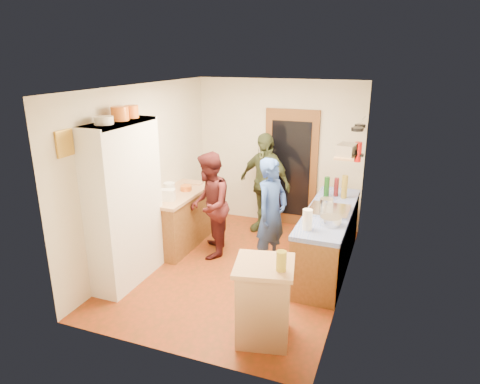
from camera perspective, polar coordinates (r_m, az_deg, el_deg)
The scene contains 44 objects.
floor at distance 6.39m, azimuth -0.26°, elevation -10.19°, with size 3.00×4.00×0.02m, color maroon.
ceiling at distance 5.64m, azimuth -0.29°, elevation 13.97°, with size 3.00×4.00×0.02m, color silver.
wall_back at distance 7.73m, azimuth 5.13°, elevation 5.18°, with size 3.00×0.02×2.60m, color beige.
wall_front at distance 4.19m, azimuth -10.30°, elevation -6.37°, with size 3.00×0.02×2.60m, color beige.
wall_left at distance 6.56m, azimuth -12.69°, elevation 2.47°, with size 0.02×4.00×2.60m, color beige.
wall_right at distance 5.54m, azimuth 14.45°, elevation -0.51°, with size 0.02×4.00×2.60m, color beige.
door_frame at distance 7.69m, azimuth 6.79°, elevation 3.14°, with size 0.95×0.06×2.10m, color brown.
door_glass at distance 7.66m, azimuth 6.72°, elevation 3.07°, with size 0.70×0.02×1.70m, color black.
hutch_body at distance 5.87m, azimuth -15.08°, elevation -1.58°, with size 0.40×1.20×2.20m, color white.
hutch_top_shelf at distance 5.62m, azimuth -15.97°, elevation 8.86°, with size 0.40×1.14×0.04m, color white.
plate_stack at distance 5.40m, azimuth -17.71°, elevation 9.09°, with size 0.23×0.23×0.10m, color white.
orange_pot_a at distance 5.65m, azimuth -15.73°, elevation 10.03°, with size 0.22×0.22×0.18m, color orange.
orange_pot_b at distance 5.85m, azimuth -14.28°, elevation 10.35°, with size 0.18×0.18×0.16m, color orange.
left_counter_base at distance 7.04m, azimuth -8.09°, elevation -3.69°, with size 0.60×1.40×0.85m, color brown.
left_counter_top at distance 6.89m, azimuth -8.26°, elevation -0.21°, with size 0.64×1.44×0.05m, color tan.
toaster at distance 6.50m, azimuth -9.64°, elevation -0.39°, with size 0.23×0.15×0.17m, color white.
kettle at distance 6.73m, azimuth -9.41°, elevation 0.40°, with size 0.18×0.18×0.20m, color white.
orange_bowl at distance 6.93m, azimuth -7.21°, elevation 0.53°, with size 0.18×0.18×0.08m, color orange.
chopping_board at distance 7.31m, azimuth -6.13°, elevation 1.27°, with size 0.30×0.22×0.03m, color tan.
right_counter_base at distance 6.36m, azimuth 11.61°, elevation -6.39°, with size 0.60×2.20×0.84m, color brown.
right_counter_top at distance 6.19m, azimuth 11.87°, elevation -2.59°, with size 0.62×2.22×0.06m, color #0D2FBE.
hob at distance 6.10m, azimuth 11.78°, elevation -2.39°, with size 0.55×0.58×0.04m, color silver.
pot_on_hob at distance 6.14m, azimuth 11.47°, elevation -1.42°, with size 0.19×0.19×0.12m, color silver.
bottle_a at distance 6.66m, azimuth 11.48°, elevation 0.65°, with size 0.08×0.08×0.32m, color #143F14.
bottle_b at distance 6.75m, azimuth 12.71°, elevation 0.65°, with size 0.07×0.07×0.29m, color #591419.
bottle_c at distance 6.67m, azimuth 13.76°, elevation 0.67°, with size 0.09×0.09×0.36m, color olive.
paper_towel at distance 5.40m, azimuth 8.97°, elevation -3.65°, with size 0.12×0.12×0.27m, color white.
mixing_bowl at distance 5.63m, azimuth 11.99°, elevation -3.79°, with size 0.28×0.28×0.11m, color silver.
island_base at distance 4.78m, azimuth 3.18°, elevation -14.61°, with size 0.55×0.55×0.86m, color tan.
island_top at distance 4.56m, azimuth 3.28°, elevation -9.79°, with size 0.62×0.62×0.05m, color tan.
cutting_board at distance 4.60m, azimuth 2.72°, elevation -9.35°, with size 0.35×0.28×0.02m, color white.
oil_jar at distance 4.38m, azimuth 5.53°, elevation -9.14°, with size 0.11×0.11×0.21m, color #AD9E2D.
pan_rail at distance 6.86m, azimuth 16.11°, elevation 9.30°, with size 0.02×0.02×0.65m, color silver.
pan_hang_a at distance 6.72m, azimuth 15.35°, elevation 8.06°, with size 0.18×0.18×0.05m, color black.
pan_hang_b at distance 6.92m, azimuth 15.52°, elevation 8.15°, with size 0.16×0.16×0.05m, color black.
pan_hang_c at distance 7.11m, azimuth 15.70°, elevation 8.48°, with size 0.17×0.17×0.05m, color black.
wall_shelf at distance 5.88m, azimuth 13.94°, elevation 4.64°, with size 0.26×0.42×0.03m, color tan.
radio at distance 5.86m, azimuth 14.00°, elevation 5.50°, with size 0.22×0.30×0.15m, color silver.
ext_bracket at distance 7.14m, azimuth 15.91°, elevation 4.73°, with size 0.06×0.10×0.04m, color black.
fire_extinguisher at distance 7.14m, azimuth 15.46°, elevation 5.17°, with size 0.11×0.11×0.32m, color red.
picture_frame at distance 5.19m, azimuth -22.36°, elevation 6.03°, with size 0.03×0.25×0.30m, color gold.
person_hob at distance 6.12m, azimuth 4.32°, elevation -3.03°, with size 0.59×0.39×1.63m, color #274493.
person_left at distance 6.52m, azimuth -3.82°, elevation -1.67°, with size 0.79×0.62×1.63m, color #401516.
person_back at distance 7.36m, azimuth 3.34°, elevation 1.16°, with size 1.03×0.43×1.75m, color #373F24.
Camera 1 is at (2.03, -5.25, 3.01)m, focal length 32.00 mm.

